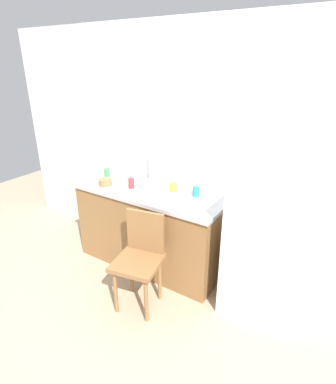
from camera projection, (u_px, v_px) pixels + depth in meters
name	position (u px, v px, depth m)	size (l,w,h in m)	color
ground_plane	(127.00, 300.00, 2.97)	(8.00, 8.00, 0.00)	tan
back_wall	(182.00, 150.00, 3.26)	(4.80, 0.10, 2.49)	silver
cabinet_base	(151.00, 229.00, 3.39)	(1.60, 0.60, 0.84)	olive
countertop	(150.00, 192.00, 3.22)	(1.64, 0.64, 0.04)	#B7B7BC
faucet	(150.00, 167.00, 3.44)	(0.02, 0.02, 0.29)	#B7B7BC
refrigerator	(268.00, 250.00, 2.69)	(0.64, 0.62, 1.20)	white
chair	(140.00, 256.00, 2.78)	(0.47, 0.47, 0.89)	olive
terracotta_bowl	(105.00, 182.00, 3.32)	(0.14, 0.14, 0.07)	#C67042
cup_green	(107.00, 173.00, 3.57)	(0.06, 0.06, 0.09)	green
cup_teal	(196.00, 192.00, 3.04)	(0.07, 0.07, 0.10)	teal
cup_yellow	(173.00, 187.00, 3.17)	(0.08, 0.08, 0.08)	yellow
cup_red	(131.00, 183.00, 3.24)	(0.06, 0.06, 0.11)	red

